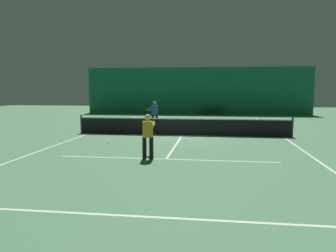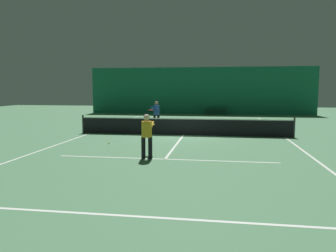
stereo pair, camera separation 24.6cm
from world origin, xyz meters
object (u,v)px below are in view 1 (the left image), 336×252
object	(u,v)px
courtside_chair_0	(204,110)
courtside_chair_3	(221,110)
courtside_chair_1	(210,110)
tennis_ball	(108,143)
player_far	(154,112)
courtside_chair_2	(216,110)
tennis_net	(182,126)
player_near	(148,133)

from	to	relation	value
courtside_chair_0	courtside_chair_3	distance (m)	1.78
courtside_chair_1	tennis_ball	world-z (taller)	courtside_chair_1
player_far	courtside_chair_3	xyz separation A→B (m)	(4.75, 11.74, -0.54)
player_far	courtside_chair_1	xyz separation A→B (m)	(3.57, 11.74, -0.54)
courtside_chair_2	courtside_chair_1	bearing A→B (deg)	-90.00
courtside_chair_2	tennis_ball	xyz separation A→B (m)	(-5.15, -18.57, -0.45)
tennis_net	player_far	size ratio (longest dim) A/B	6.80
courtside_chair_2	player_far	bearing A→B (deg)	-19.51
player_near	courtside_chair_0	xyz separation A→B (m)	(1.48, 21.44, -0.49)
player_far	player_near	bearing A→B (deg)	19.40
player_near	courtside_chair_1	bearing A→B (deg)	-7.95
courtside_chair_2	courtside_chair_3	distance (m)	0.59
courtside_chair_1	courtside_chair_2	size ratio (longest dim) A/B	1.00
tennis_net	courtside_chair_0	size ratio (longest dim) A/B	14.29
courtside_chair_3	tennis_ball	world-z (taller)	courtside_chair_3
player_far	courtside_chair_0	bearing A→B (deg)	176.40
courtside_chair_0	courtside_chair_3	size ratio (longest dim) A/B	1.00
player_near	courtside_chair_3	bearing A→B (deg)	-11.07
tennis_ball	player_near	bearing A→B (deg)	-49.06
tennis_net	courtside_chair_3	xyz separation A→B (m)	(2.56, 15.09, -0.03)
courtside_chair_2	tennis_net	bearing A→B (deg)	-7.43
tennis_net	tennis_ball	bearing A→B (deg)	-132.40
tennis_net	courtside_chair_2	distance (m)	15.21
courtside_chair_1	courtside_chair_0	bearing A→B (deg)	-90.00
player_far	courtside_chair_0	distance (m)	12.12
courtside_chair_0	courtside_chair_2	xyz separation A→B (m)	(1.18, 0.00, 0.00)
player_near	tennis_ball	xyz separation A→B (m)	(-2.49, 2.87, -0.94)
player_near	courtside_chair_1	distance (m)	21.54
courtside_chair_0	courtside_chair_1	size ratio (longest dim) A/B	1.00
tennis_net	courtside_chair_1	distance (m)	15.15
player_far	tennis_ball	distance (m)	6.98
tennis_net	player_near	distance (m)	6.41
courtside_chair_0	player_near	bearing A→B (deg)	-3.94
player_far	courtside_chair_2	xyz separation A→B (m)	(4.16, 11.74, -0.54)
courtside_chair_1	courtside_chair_2	distance (m)	0.59
courtside_chair_0	courtside_chair_2	distance (m)	1.18
courtside_chair_1	courtside_chair_2	world-z (taller)	same
tennis_net	courtside_chair_0	xyz separation A→B (m)	(0.78, 15.09, -0.03)
courtside_chair_2	courtside_chair_0	bearing A→B (deg)	-90.00
player_near	courtside_chair_3	size ratio (longest dim) A/B	1.98
courtside_chair_0	tennis_net	bearing A→B (deg)	-2.97
player_far	courtside_chair_1	world-z (taller)	player_far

